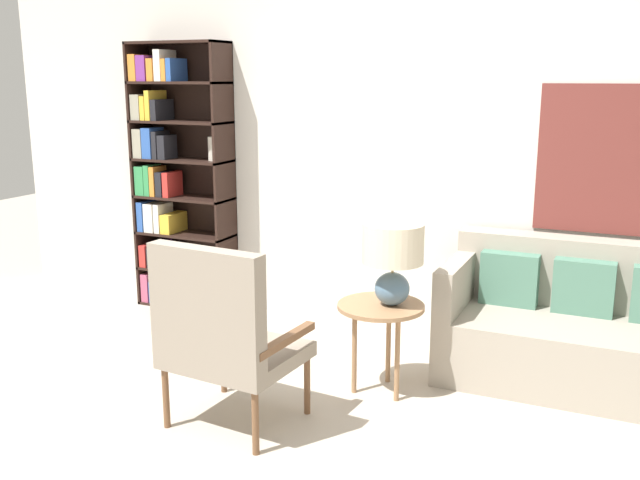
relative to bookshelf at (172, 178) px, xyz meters
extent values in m
plane|color=#B2A899|center=(1.56, -1.85, -1.05)|extent=(14.00, 14.00, 0.00)
cube|color=silver|center=(1.56, 0.18, 0.30)|extent=(6.40, 0.06, 2.70)
cube|color=brown|center=(3.15, 0.14, 0.28)|extent=(0.73, 0.02, 0.93)
cube|color=black|center=(-0.29, 0.00, 0.00)|extent=(0.02, 0.30, 2.10)
cube|color=black|center=(0.49, 0.00, 0.00)|extent=(0.02, 0.30, 2.10)
cube|color=black|center=(0.10, 0.00, 1.04)|extent=(0.80, 0.30, 0.02)
cube|color=black|center=(0.10, 0.00, -1.04)|extent=(0.80, 0.30, 0.02)
cube|color=black|center=(0.10, 0.15, 0.00)|extent=(0.80, 0.01, 2.10)
cube|color=black|center=(0.10, 0.00, -0.74)|extent=(0.80, 0.30, 0.02)
cube|color=#B24C6B|center=(-0.23, -0.02, -0.91)|extent=(0.07, 0.24, 0.23)
cube|color=#2D56A8|center=(-0.16, -0.05, -0.94)|extent=(0.04, 0.17, 0.18)
cube|color=orange|center=(-0.11, -0.01, -0.91)|extent=(0.04, 0.24, 0.24)
cube|color=#338C4C|center=(-0.04, -0.05, -0.95)|extent=(0.07, 0.17, 0.16)
cylinder|color=#334C6B|center=(0.42, 0.00, -0.92)|extent=(0.08, 0.08, 0.22)
cube|color=black|center=(0.10, 0.00, -0.45)|extent=(0.80, 0.30, 0.02)
cube|color=red|center=(-0.24, -0.02, -0.64)|extent=(0.06, 0.23, 0.18)
cube|color=black|center=(-0.16, -0.03, -0.65)|extent=(0.05, 0.22, 0.16)
cube|color=#7A338C|center=(-0.09, -0.04, -0.62)|extent=(0.06, 0.19, 0.22)
cube|color=teal|center=(-0.03, -0.04, -0.63)|extent=(0.04, 0.18, 0.20)
cube|color=black|center=(0.02, -0.05, -0.65)|extent=(0.06, 0.18, 0.16)
cube|color=black|center=(0.10, 0.00, -0.15)|extent=(0.80, 0.30, 0.02)
cube|color=#2D56A8|center=(-0.24, -0.02, -0.32)|extent=(0.05, 0.23, 0.24)
cube|color=silver|center=(-0.16, -0.02, -0.32)|extent=(0.09, 0.24, 0.23)
cube|color=silver|center=(-0.08, -0.03, -0.32)|extent=(0.05, 0.20, 0.23)
cube|color=gold|center=(0.00, -0.01, -0.36)|extent=(0.09, 0.25, 0.15)
cube|color=black|center=(0.10, 0.00, 0.15)|extent=(0.80, 0.30, 0.02)
cube|color=#338C4C|center=(-0.22, -0.04, -0.02)|extent=(0.08, 0.19, 0.23)
cube|color=#338C4C|center=(-0.15, -0.05, -0.02)|extent=(0.05, 0.17, 0.24)
cube|color=orange|center=(-0.10, -0.05, -0.02)|extent=(0.04, 0.17, 0.23)
cube|color=black|center=(-0.04, -0.05, -0.04)|extent=(0.06, 0.17, 0.19)
cube|color=red|center=(0.03, -0.03, -0.04)|extent=(0.05, 0.21, 0.19)
cube|color=black|center=(0.10, 0.00, 0.45)|extent=(0.80, 0.30, 0.02)
cube|color=gray|center=(-0.23, -0.01, 0.27)|extent=(0.08, 0.25, 0.23)
cube|color=#2D56A8|center=(-0.14, -0.04, 0.28)|extent=(0.08, 0.18, 0.24)
cube|color=black|center=(-0.06, -0.04, 0.27)|extent=(0.04, 0.19, 0.21)
cube|color=black|center=(0.00, -0.05, 0.25)|extent=(0.07, 0.17, 0.19)
cylinder|color=beige|center=(0.41, 0.00, 0.25)|extent=(0.10, 0.10, 0.18)
cube|color=black|center=(0.10, 0.00, 0.74)|extent=(0.80, 0.30, 0.02)
cube|color=gray|center=(-0.22, -0.03, 0.55)|extent=(0.08, 0.20, 0.20)
cube|color=gold|center=(-0.15, -0.02, 0.55)|extent=(0.04, 0.24, 0.18)
cube|color=gold|center=(-0.11, -0.02, 0.57)|extent=(0.04, 0.23, 0.23)
cube|color=black|center=(-0.05, -0.01, 0.54)|extent=(0.05, 0.24, 0.16)
cube|color=orange|center=(-0.23, -0.05, 0.86)|extent=(0.07, 0.17, 0.20)
cube|color=#7A338C|center=(-0.15, -0.04, 0.85)|extent=(0.08, 0.18, 0.19)
cube|color=orange|center=(-0.07, -0.01, 0.84)|extent=(0.06, 0.25, 0.17)
cube|color=silver|center=(0.01, -0.03, 0.87)|extent=(0.06, 0.22, 0.24)
cube|color=orange|center=(0.06, -0.02, 0.84)|extent=(0.04, 0.24, 0.17)
cube|color=#2D56A8|center=(0.11, -0.02, 0.84)|extent=(0.04, 0.22, 0.17)
cylinder|color=brown|center=(1.82, -1.33, -0.88)|extent=(0.04, 0.04, 0.34)
cylinder|color=brown|center=(1.25, -1.28, -0.88)|extent=(0.04, 0.04, 0.34)
cylinder|color=brown|center=(1.78, -1.84, -0.88)|extent=(0.04, 0.04, 0.34)
cylinder|color=brown|center=(1.21, -1.79, -0.88)|extent=(0.04, 0.04, 0.34)
cube|color=gray|center=(1.52, -1.56, -0.67)|extent=(0.70, 0.64, 0.08)
cube|color=gray|center=(1.49, -1.80, -0.33)|extent=(0.66, 0.16, 0.60)
cube|color=brown|center=(1.82, -1.59, -0.53)|extent=(0.10, 0.53, 0.04)
cube|color=brown|center=(1.21, -1.53, -0.53)|extent=(0.10, 0.53, 0.04)
cube|color=#9E9384|center=(3.15, -0.30, -0.85)|extent=(1.61, 0.81, 0.41)
cube|color=#9E9384|center=(3.15, 0.00, -0.42)|extent=(1.61, 0.20, 0.44)
cube|color=#9E9384|center=(2.40, -0.30, -0.49)|extent=(0.12, 0.81, 0.31)
cube|color=#4C7A66|center=(2.70, -0.15, -0.47)|extent=(0.36, 0.12, 0.34)
cube|color=#4C7A66|center=(3.15, -0.15, -0.47)|extent=(0.36, 0.12, 0.34)
cylinder|color=#99704C|center=(2.09, -0.89, -0.52)|extent=(0.51, 0.51, 0.02)
cylinder|color=#99704C|center=(2.09, -0.74, -0.79)|extent=(0.03, 0.03, 0.52)
cylinder|color=#99704C|center=(1.96, -0.97, -0.79)|extent=(0.03, 0.03, 0.52)
cylinder|color=#99704C|center=(2.23, -0.97, -0.79)|extent=(0.03, 0.03, 0.52)
ellipsoid|color=slate|center=(2.15, -0.87, -0.41)|extent=(0.20, 0.20, 0.19)
cylinder|color=tan|center=(2.15, -0.87, -0.28)|extent=(0.02, 0.02, 0.06)
cylinder|color=beige|center=(2.15, -0.87, -0.14)|extent=(0.35, 0.35, 0.23)
camera|label=1|loc=(3.41, -4.64, 0.79)|focal=40.00mm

